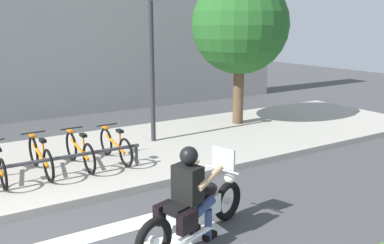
% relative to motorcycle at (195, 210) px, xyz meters
% --- Properties ---
extents(crosswalk_stripe_3, '(2.80, 0.40, 0.01)m').
position_rel_motorcycle_xyz_m(crosswalk_stripe_3, '(-0.86, 0.89, -0.46)').
color(crosswalk_stripe_3, white).
rests_on(crosswalk_stripe_3, ground).
extents(motorcycle, '(2.22, 0.94, 1.23)m').
position_rel_motorcycle_xyz_m(motorcycle, '(0.00, 0.00, 0.00)').
color(motorcycle, black).
rests_on(motorcycle, ground).
extents(rider, '(0.73, 0.66, 1.44)m').
position_rel_motorcycle_xyz_m(rider, '(-0.07, -0.02, 0.37)').
color(rider, black).
rests_on(rider, ground).
extents(bicycle_4, '(0.48, 1.74, 0.78)m').
position_rel_motorcycle_xyz_m(bicycle_4, '(-1.40, 3.56, 0.05)').
color(bicycle_4, black).
rests_on(bicycle_4, sidewalk).
extents(bicycle_5, '(0.48, 1.71, 0.78)m').
position_rel_motorcycle_xyz_m(bicycle_5, '(-0.61, 3.56, 0.04)').
color(bicycle_5, black).
rests_on(bicycle_5, sidewalk).
extents(bicycle_6, '(0.48, 1.64, 0.75)m').
position_rel_motorcycle_xyz_m(bicycle_6, '(0.18, 3.56, 0.03)').
color(bicycle_6, black).
rests_on(bicycle_6, sidewalk).
extents(bike_rack, '(5.32, 0.07, 0.49)m').
position_rel_motorcycle_xyz_m(bike_rack, '(-2.18, 3.00, 0.11)').
color(bike_rack, '#333338').
rests_on(bike_rack, sidewalk).
extents(street_lamp, '(0.28, 0.28, 3.90)m').
position_rel_motorcycle_xyz_m(street_lamp, '(1.60, 4.56, 1.93)').
color(street_lamp, '#2D2D33').
rests_on(street_lamp, ground).
extents(tree_near_rack, '(2.81, 2.81, 4.46)m').
position_rel_motorcycle_xyz_m(tree_near_rack, '(4.65, 4.96, 2.57)').
color(tree_near_rack, brown).
rests_on(tree_near_rack, ground).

